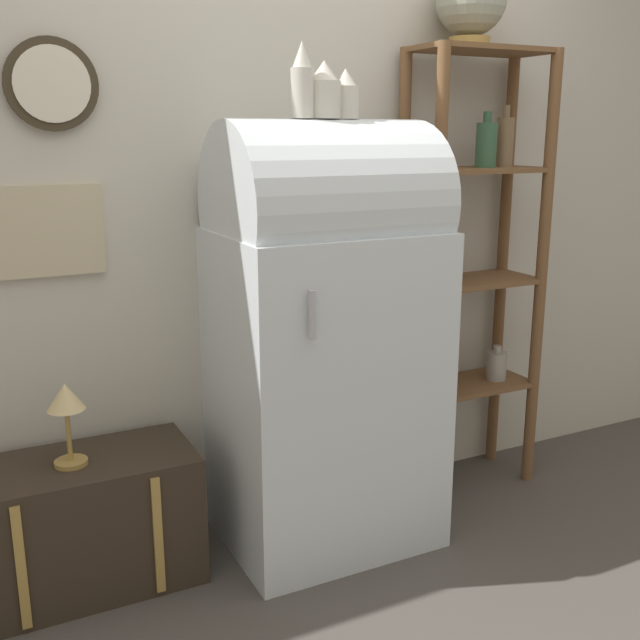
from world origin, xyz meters
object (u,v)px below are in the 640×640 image
(vase_right, at_px, (345,96))
(suitcase_trunk, at_px, (82,524))
(refrigerator, at_px, (325,334))
(vase_center, at_px, (324,92))
(globe, at_px, (471,1))
(desk_lamp, at_px, (66,406))
(vase_left, at_px, (302,82))

(vase_right, bearing_deg, suitcase_trunk, 176.62)
(refrigerator, bearing_deg, vase_center, -179.41)
(refrigerator, xyz_separation_m, vase_center, (-0.00, -0.00, 0.86))
(suitcase_trunk, distance_m, globe, 2.45)
(globe, distance_m, vase_right, 0.76)
(suitcase_trunk, relative_size, desk_lamp, 2.74)
(refrigerator, bearing_deg, globe, 12.91)
(refrigerator, distance_m, vase_left, 0.90)
(refrigerator, xyz_separation_m, globe, (0.73, 0.17, 1.23))
(globe, distance_m, vase_center, 0.84)
(globe, bearing_deg, suitcase_trunk, -176.67)
(suitcase_trunk, relative_size, vase_left, 3.12)
(vase_right, relative_size, desk_lamp, 0.60)
(vase_left, distance_m, vase_center, 0.09)
(globe, xyz_separation_m, vase_right, (-0.65, -0.15, -0.38))
(suitcase_trunk, height_order, vase_right, vase_right)
(refrigerator, relative_size, vase_left, 6.34)
(vase_right, distance_m, desk_lamp, 1.42)
(vase_left, distance_m, vase_right, 0.18)
(suitcase_trunk, xyz_separation_m, globe, (1.64, 0.10, 1.82))
(vase_center, bearing_deg, desk_lamp, 176.68)
(suitcase_trunk, xyz_separation_m, vase_center, (0.91, -0.07, 1.45))
(refrigerator, height_order, globe, globe)
(globe, bearing_deg, vase_center, -167.17)
(vase_left, bearing_deg, vase_right, 7.03)
(suitcase_trunk, distance_m, desk_lamp, 0.45)
(vase_left, relative_size, vase_right, 1.48)
(desk_lamp, bearing_deg, refrigerator, -3.29)
(suitcase_trunk, height_order, vase_center, vase_center)
(desk_lamp, bearing_deg, vase_right, -2.27)
(refrigerator, xyz_separation_m, suitcase_trunk, (-0.91, 0.07, -0.59))
(vase_left, bearing_deg, desk_lamp, 175.75)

